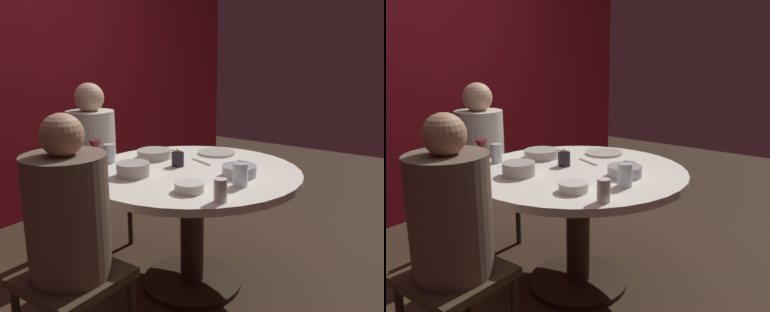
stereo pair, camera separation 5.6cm
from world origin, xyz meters
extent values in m
plane|color=#382619|center=(0.00, 0.00, 0.00)|extent=(8.00, 8.00, 0.00)
cube|color=maroon|center=(0.00, 1.76, 1.30)|extent=(6.00, 0.10, 2.60)
cylinder|color=silver|center=(0.00, 0.00, 0.70)|extent=(1.24, 1.24, 0.04)
cylinder|color=#332319|center=(0.00, 0.00, 0.34)|extent=(0.14, 0.14, 0.68)
cylinder|color=#2D2116|center=(0.00, 0.00, 0.01)|extent=(0.60, 0.60, 0.03)
cube|color=#3F2D1E|center=(-0.87, 0.00, 0.45)|extent=(0.40, 0.40, 0.04)
cylinder|color=brown|center=(-0.87, 0.00, 0.73)|extent=(0.34, 0.34, 0.51)
sphere|color=tan|center=(-0.87, 0.00, 1.06)|extent=(0.17, 0.17, 0.17)
cylinder|color=#332319|center=(-0.70, 0.17, 0.21)|extent=(0.04, 0.04, 0.43)
cube|color=#3F2D1E|center=(0.00, 0.85, 0.45)|extent=(0.40, 0.40, 0.04)
cylinder|color=beige|center=(0.00, 0.85, 0.73)|extent=(0.32, 0.32, 0.52)
sphere|color=tan|center=(0.00, 0.85, 1.08)|extent=(0.20, 0.20, 0.20)
cylinder|color=#332319|center=(-0.17, 1.02, 0.21)|extent=(0.04, 0.04, 0.43)
cylinder|color=#332319|center=(-0.17, 0.68, 0.21)|extent=(0.04, 0.04, 0.43)
cylinder|color=#332319|center=(0.17, 1.02, 0.21)|extent=(0.04, 0.04, 0.43)
cylinder|color=#332319|center=(0.17, 0.68, 0.21)|extent=(0.04, 0.04, 0.43)
cylinder|color=black|center=(0.01, 0.11, 0.76)|extent=(0.07, 0.07, 0.08)
sphere|color=#F9D159|center=(0.01, 0.11, 0.82)|extent=(0.02, 0.02, 0.02)
cylinder|color=silver|center=(-0.33, 0.43, 0.73)|extent=(0.06, 0.06, 0.01)
cylinder|color=silver|center=(-0.33, 0.43, 0.77)|extent=(0.01, 0.01, 0.09)
cone|color=maroon|center=(-0.33, 0.43, 0.86)|extent=(0.08, 0.08, 0.08)
cylinder|color=beige|center=(0.41, 0.09, 0.73)|extent=(0.25, 0.25, 0.01)
cube|color=black|center=(0.25, -0.17, 0.73)|extent=(0.15, 0.08, 0.01)
cylinder|color=#B7B7BC|center=(0.05, -0.28, 0.75)|extent=(0.19, 0.19, 0.06)
cylinder|color=silver|center=(-0.32, -0.21, 0.75)|extent=(0.15, 0.15, 0.05)
cylinder|color=#B2ADA3|center=(-0.29, 0.19, 0.76)|extent=(0.18, 0.18, 0.07)
cylinder|color=#B2ADA3|center=(0.08, 0.35, 0.75)|extent=(0.21, 0.21, 0.05)
cylinder|color=silver|center=(-0.35, -0.41, 0.78)|extent=(0.06, 0.06, 0.11)
cylinder|color=silver|center=(-0.17, 0.49, 0.78)|extent=(0.07, 0.07, 0.12)
cylinder|color=silver|center=(-0.10, -0.37, 0.78)|extent=(0.08, 0.08, 0.12)
cube|color=#B7B7BC|center=(0.30, 0.40, 0.73)|extent=(0.03, 0.18, 0.01)
cube|color=#B7B7BC|center=(0.16, 0.05, 0.73)|extent=(0.08, 0.17, 0.01)
camera|label=1|loc=(-1.85, -1.32, 1.37)|focal=38.50mm
camera|label=2|loc=(-1.82, -1.36, 1.37)|focal=38.50mm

